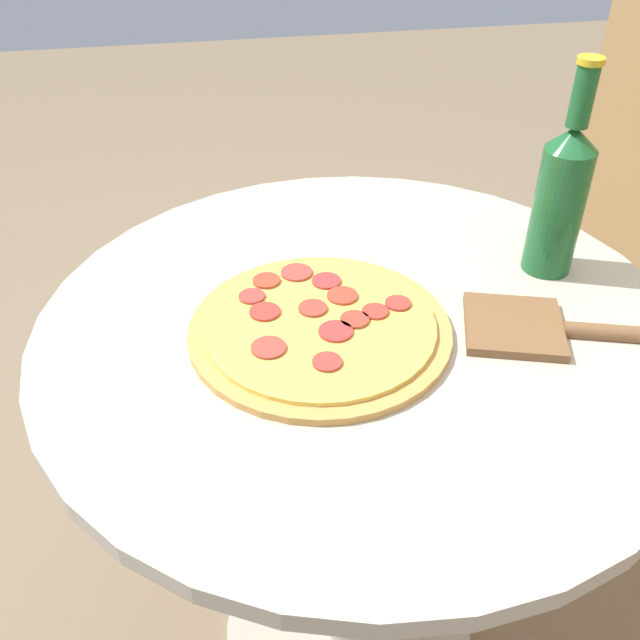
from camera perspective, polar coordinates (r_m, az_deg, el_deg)
The scene contains 5 objects.
ground_plane at distance 1.47m, azimuth 2.25°, elevation -23.63°, with size 8.00×8.00×0.00m, color #7A664C.
table at distance 1.03m, azimuth 2.97°, elevation -8.44°, with size 0.83×0.83×0.74m.
pizza at distance 0.88m, azimuth -0.02°, elevation -0.59°, with size 0.32×0.32×0.02m.
beer_bottle at distance 1.00m, azimuth 18.72°, elevation 9.48°, with size 0.07×0.07×0.29m.
pizza_paddle at distance 0.92m, azimuth 17.75°, elevation -0.65°, with size 0.15×0.28×0.02m.
Camera 1 is at (0.70, -0.19, 1.28)m, focal length 40.00 mm.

